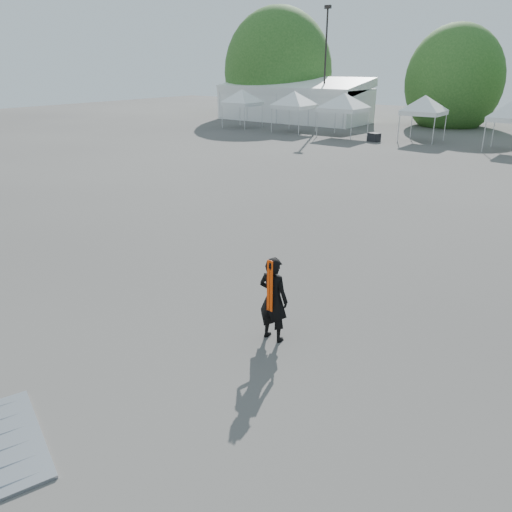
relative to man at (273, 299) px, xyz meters
The scene contains 12 objects.
ground 2.05m from the man, 123.44° to the left, with size 120.00×120.00×0.00m, color #474442.
marquee 43.18m from the man, 122.21° to the left, with size 15.00×6.25×4.23m.
light_pole_west 40.58m from the man, 118.15° to the left, with size 0.60×0.25×10.30m.
tree_far_w 48.01m from the man, 124.34° to the left, with size 4.80×4.80×7.30m.
tree_mid_w 42.60m from the man, 102.24° to the left, with size 4.16×4.16×6.33m.
tent_a 37.38m from the man, 129.21° to the left, with size 3.93×3.93×3.88m.
tent_b 34.40m from the man, 121.98° to the left, with size 4.12×4.12×3.88m.
tent_c 32.26m from the man, 114.97° to the left, with size 4.49×4.49×3.88m.
tent_d 31.23m from the man, 104.05° to the left, with size 3.94×3.94×3.88m.
man is the anchor object (origin of this frame).
barrier_left 5.45m from the man, 106.62° to the right, with size 2.62×1.91×0.07m.
crate_west 29.91m from the man, 110.24° to the left, with size 0.81×0.63×0.63m, color black.
Camera 1 is at (6.31, -9.23, 5.52)m, focal length 35.00 mm.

